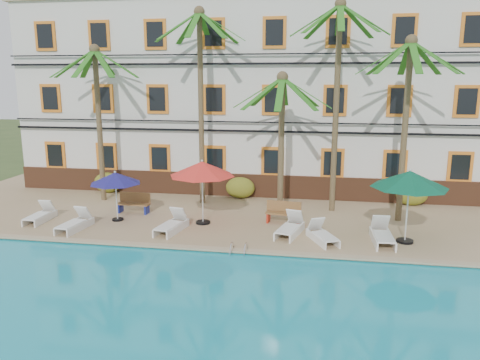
% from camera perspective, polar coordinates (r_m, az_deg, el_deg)
% --- Properties ---
extents(ground, '(100.00, 100.00, 0.00)m').
position_cam_1_polar(ground, '(18.02, -3.15, -8.19)').
color(ground, '#384C23').
rests_on(ground, ground).
extents(pool_deck, '(30.00, 12.00, 0.25)m').
position_cam_1_polar(pool_deck, '(22.64, -0.37, -3.53)').
color(pool_deck, tan).
rests_on(pool_deck, ground).
extents(swimming_pool, '(26.00, 12.00, 0.20)m').
position_cam_1_polar(swimming_pool, '(11.92, -11.00, -19.32)').
color(swimming_pool, '#179AB1').
rests_on(swimming_pool, ground).
extents(pool_coping, '(30.00, 0.35, 0.06)m').
position_cam_1_polar(pool_coping, '(17.10, -3.83, -8.35)').
color(pool_coping, tan).
rests_on(pool_coping, pool_deck).
extents(hotel_building, '(25.40, 6.44, 10.22)m').
position_cam_1_polar(hotel_building, '(26.71, 1.49, 10.31)').
color(hotel_building, silver).
rests_on(hotel_building, pool_deck).
extents(palm_a, '(4.27, 4.27, 7.65)m').
position_cam_1_polar(palm_a, '(24.08, -16.95, 9.10)').
color(palm_a, brown).
rests_on(palm_a, pool_deck).
extents(palm_b, '(4.27, 4.27, 9.29)m').
position_cam_1_polar(palm_b, '(22.58, -4.84, 11.78)').
color(palm_b, brown).
rests_on(palm_b, pool_deck).
extents(palm_c, '(4.27, 4.27, 6.35)m').
position_cam_1_polar(palm_c, '(20.64, 5.09, 7.00)').
color(palm_c, brown).
rests_on(palm_c, pool_deck).
extents(palm_d, '(4.27, 4.27, 9.41)m').
position_cam_1_polar(palm_d, '(21.51, 11.77, 11.73)').
color(palm_d, brown).
rests_on(palm_d, pool_deck).
extents(palm_e, '(4.27, 4.27, 7.78)m').
position_cam_1_polar(palm_e, '(20.72, 19.65, 8.69)').
color(palm_e, brown).
rests_on(palm_e, pool_deck).
extents(shrub_left, '(1.50, 0.90, 1.10)m').
position_cam_1_polar(shrub_left, '(26.18, -15.82, -0.30)').
color(shrub_left, '#2E5919').
rests_on(shrub_left, pool_deck).
extents(shrub_mid, '(1.50, 0.90, 1.10)m').
position_cam_1_polar(shrub_mid, '(24.01, 0.03, -0.94)').
color(shrub_mid, '#2E5919').
rests_on(shrub_mid, pool_deck).
extents(shrub_right, '(1.50, 0.90, 1.10)m').
position_cam_1_polar(shrub_right, '(24.13, 20.22, -1.65)').
color(shrub_right, '#2E5919').
rests_on(shrub_right, pool_deck).
extents(umbrella_blue, '(2.19, 2.19, 2.20)m').
position_cam_1_polar(umbrella_blue, '(20.67, -14.96, 0.20)').
color(umbrella_blue, black).
rests_on(umbrella_blue, pool_deck).
extents(umbrella_red, '(2.76, 2.76, 2.76)m').
position_cam_1_polar(umbrella_red, '(19.50, -4.64, 1.34)').
color(umbrella_red, black).
rests_on(umbrella_red, pool_deck).
extents(umbrella_green, '(2.83, 2.83, 2.83)m').
position_cam_1_polar(umbrella_green, '(18.22, 19.97, 0.04)').
color(umbrella_green, black).
rests_on(umbrella_green, pool_deck).
extents(lounger_a, '(0.66, 1.78, 0.84)m').
position_cam_1_polar(lounger_a, '(22.01, -23.16, -3.94)').
color(lounger_a, white).
rests_on(lounger_a, pool_deck).
extents(lounger_b, '(0.86, 1.90, 0.87)m').
position_cam_1_polar(lounger_b, '(20.29, -19.46, -4.95)').
color(lounger_b, white).
rests_on(lounger_b, pool_deck).
extents(lounger_c, '(1.01, 1.98, 0.89)m').
position_cam_1_polar(lounger_c, '(19.11, -8.31, -5.38)').
color(lounger_c, white).
rests_on(lounger_c, pool_deck).
extents(lounger_d, '(1.14, 2.04, 0.91)m').
position_cam_1_polar(lounger_d, '(18.62, 6.12, -5.78)').
color(lounger_d, white).
rests_on(lounger_d, pool_deck).
extents(lounger_e, '(1.30, 1.84, 0.82)m').
position_cam_1_polar(lounger_e, '(18.05, 9.99, -6.58)').
color(lounger_e, white).
rests_on(lounger_e, pool_deck).
extents(lounger_f, '(0.78, 2.01, 0.94)m').
position_cam_1_polar(lounger_f, '(18.45, 16.96, -6.40)').
color(lounger_f, white).
rests_on(lounger_f, pool_deck).
extents(bench_left, '(1.52, 0.55, 0.93)m').
position_cam_1_polar(bench_left, '(21.99, -12.78, -2.71)').
color(bench_left, olive).
rests_on(bench_left, pool_deck).
extents(bench_right, '(1.55, 0.67, 0.93)m').
position_cam_1_polar(bench_right, '(20.04, 5.36, -3.93)').
color(bench_right, olive).
rests_on(bench_right, pool_deck).
extents(pool_ladder, '(0.54, 0.74, 0.74)m').
position_cam_1_polar(pool_ladder, '(16.81, -0.16, -8.81)').
color(pool_ladder, silver).
rests_on(pool_ladder, ground).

